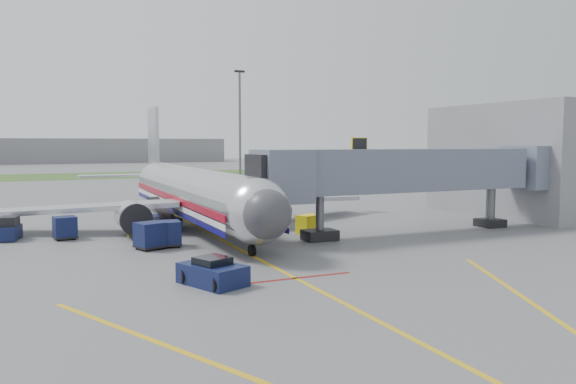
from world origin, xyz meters
name	(u,v)px	position (x,y,z in m)	size (l,w,h in m)	color
ground	(265,262)	(0.00, 0.00, 0.00)	(400.00, 400.00, 0.00)	#565659
grass_strip	(98,176)	(0.00, 90.00, 0.01)	(300.00, 25.00, 0.01)	#2D4C1E
apron_markings	(329,296)	(0.00, -7.40, 0.00)	(21.52, 50.00, 0.01)	gold
airliner	(193,192)	(0.00, 15.25, 2.65)	(32.10, 35.67, 10.25)	silver
jet_bridge	(405,172)	(12.86, 5.00, 4.47)	(25.30, 4.00, 6.90)	slate
terminal	(526,160)	(30.00, 10.00, 5.00)	(10.00, 16.00, 10.00)	slate
light_mast_right	(240,121)	(25.00, 75.00, 10.78)	(2.00, 0.44, 20.40)	#595B60
distant_terminal	(39,151)	(-10.00, 170.00, 4.00)	(120.00, 14.00, 8.00)	slate
pushback_tug	(213,273)	(-4.00, -3.50, 0.54)	(2.97, 3.60, 1.29)	#0C1B36
baggage_tug	(9,230)	(-13.06, 13.69, 0.70)	(1.62, 2.47, 1.59)	#0C1B36
baggage_cart_a	(65,228)	(-9.62, 12.43, 0.79)	(1.64, 1.64, 1.56)	#0C1B36
baggage_cart_b	(150,236)	(-5.03, 6.48, 0.85)	(1.96, 1.96, 1.66)	#0C1B36
baggage_cart_c	(168,234)	(-3.81, 6.82, 0.83)	(1.62, 1.62, 1.63)	#0C1B36
belt_loader	(164,222)	(-2.51, 14.37, 0.56)	(1.98, 4.72, 2.24)	#0C1B36
ground_power_cart	(309,224)	(6.65, 8.00, 0.66)	(1.97, 1.67, 1.34)	yellow
ramp_worker	(130,224)	(-5.38, 11.79, 0.89)	(0.65, 0.42, 1.77)	#C4D519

